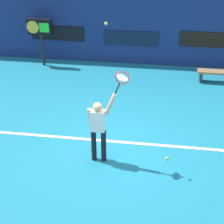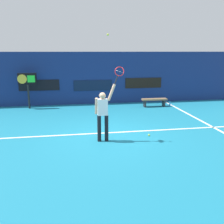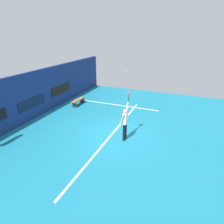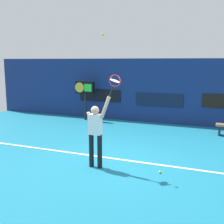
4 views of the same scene
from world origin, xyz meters
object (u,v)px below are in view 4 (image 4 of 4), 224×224
Objects in this scene: tennis_racket at (114,82)px; spare_ball at (160,172)px; scoreboard_clock at (85,90)px; tennis_ball at (103,34)px; tennis_player at (95,131)px.

spare_ball is at bearing 11.39° from tennis_racket.
scoreboard_clock is at bearing 132.72° from spare_ball.
tennis_ball is 6.83m from scoreboard_clock.
scoreboard_clock is at bearing 121.99° from tennis_ball.
spare_ball is at bearing 5.24° from tennis_ball.
tennis_racket is 6.85m from scoreboard_clock.
tennis_racket is 2.59m from spare_ball.
tennis_racket is 0.33× the size of scoreboard_clock.
spare_ball is (1.52, 0.14, -3.49)m from tennis_ball.
tennis_racket is (0.55, -0.00, 1.33)m from tennis_player.
tennis_ball reaches higher than spare_ball.
spare_ball is at bearing -47.28° from scoreboard_clock.
scoreboard_clock is 7.49m from spare_ball.
tennis_racket reaches higher than spare_ball.
tennis_ball is at bearing 25.19° from tennis_player.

